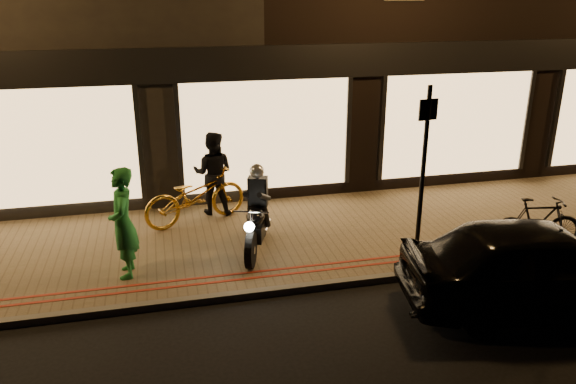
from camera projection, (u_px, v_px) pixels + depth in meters
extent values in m
plane|color=black|center=(315.00, 291.00, 9.01)|extent=(90.00, 90.00, 0.00)
cube|color=brown|center=(287.00, 238.00, 10.82)|extent=(50.00, 4.00, 0.12)
cube|color=#59544C|center=(314.00, 287.00, 9.04)|extent=(50.00, 0.14, 0.12)
cube|color=maroon|center=(308.00, 272.00, 9.38)|extent=(50.00, 0.06, 0.01)
cube|color=maroon|center=(305.00, 266.00, 9.57)|extent=(50.00, 0.06, 0.01)
cube|color=black|center=(0.00, 3.00, 14.51)|extent=(12.00, 10.00, 8.50)
cube|color=black|center=(426.00, 1.00, 17.11)|extent=(12.00, 10.00, 8.50)
cube|color=black|center=(265.00, 63.00, 11.56)|extent=(48.00, 0.12, 0.70)
cube|color=#FFCA7F|center=(43.00, 148.00, 11.10)|extent=(3.60, 0.06, 2.38)
cube|color=#FFCA7F|center=(266.00, 136.00, 12.07)|extent=(3.60, 0.06, 2.38)
cube|color=#FFCA7F|center=(456.00, 125.00, 13.05)|extent=(3.60, 0.06, 2.38)
cylinder|color=black|center=(251.00, 250.00, 9.45)|extent=(0.32, 0.64, 0.64)
cylinder|color=black|center=(262.00, 220.00, 10.66)|extent=(0.32, 0.64, 0.64)
cylinder|color=silver|center=(251.00, 250.00, 9.45)|extent=(0.18, 0.18, 0.14)
cylinder|color=silver|center=(262.00, 220.00, 10.66)|extent=(0.18, 0.18, 0.14)
cube|color=black|center=(257.00, 229.00, 10.07)|extent=(0.48, 0.75, 0.30)
ellipsoid|color=black|center=(256.00, 216.00, 9.85)|extent=(0.47, 0.58, 0.29)
cube|color=black|center=(259.00, 207.00, 10.25)|extent=(0.39, 0.59, 0.09)
cylinder|color=silver|center=(251.00, 212.00, 9.37)|extent=(0.58, 0.23, 0.03)
cylinder|color=silver|center=(251.00, 232.00, 9.39)|extent=(0.15, 0.33, 0.71)
sphere|color=white|center=(249.00, 227.00, 9.21)|extent=(0.22, 0.22, 0.17)
cylinder|color=silver|center=(267.00, 226.00, 10.52)|extent=(0.25, 0.54, 0.07)
cube|color=black|center=(258.00, 192.00, 10.01)|extent=(0.39, 0.32, 0.55)
sphere|color=#B4B6BB|center=(257.00, 171.00, 9.82)|extent=(0.33, 0.33, 0.26)
cylinder|color=black|center=(246.00, 196.00, 9.72)|extent=(0.20, 0.61, 0.34)
cylinder|color=black|center=(264.00, 197.00, 9.69)|extent=(0.35, 0.57, 0.34)
cylinder|color=black|center=(250.00, 216.00, 10.14)|extent=(0.13, 0.27, 0.46)
cylinder|color=black|center=(266.00, 216.00, 10.11)|extent=(0.26, 0.29, 0.46)
cylinder|color=black|center=(423.00, 174.00, 9.54)|extent=(0.09, 0.09, 3.00)
cube|color=black|center=(428.00, 110.00, 9.17)|extent=(0.35, 0.09, 0.35)
imported|color=#C18422|center=(195.00, 196.00, 11.21)|extent=(2.28, 1.46, 1.13)
imported|color=black|center=(537.00, 224.00, 10.08)|extent=(1.69, 0.74, 0.98)
imported|color=#207A31|center=(123.00, 223.00, 9.00)|extent=(0.45, 0.68, 1.85)
imported|color=black|center=(213.00, 173.00, 11.61)|extent=(1.00, 0.88, 1.75)
imported|color=black|center=(541.00, 266.00, 8.33)|extent=(4.34, 2.28, 1.41)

